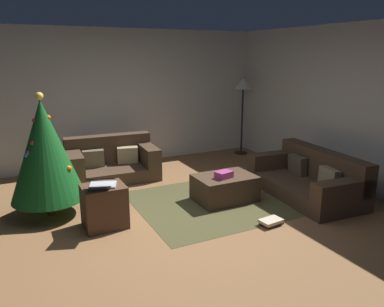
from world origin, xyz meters
TOP-DOWN VIEW (x-y plane):
  - ground_plane at (0.00, 0.00)m, footprint 6.40×6.40m
  - rear_partition at (0.00, 3.14)m, footprint 6.40×0.12m
  - corner_partition at (3.14, 0.00)m, footprint 0.12×6.40m
  - couch_left at (-0.26, 2.25)m, footprint 1.56×0.98m
  - couch_right at (2.25, 0.05)m, footprint 1.07×1.90m
  - ottoman at (0.96, 0.44)m, footprint 0.87×0.61m
  - gift_box at (0.90, 0.37)m, footprint 0.27×0.22m
  - tv_remote at (1.09, 0.57)m, footprint 0.13×0.16m
  - christmas_tree at (-1.42, 1.06)m, footprint 0.96×0.96m
  - side_table at (-0.85, 0.36)m, footprint 0.52×0.44m
  - laptop at (-0.88, 0.30)m, footprint 0.44×0.50m
  - book_stack at (1.06, -0.55)m, footprint 0.33×0.23m
  - corner_lamp at (2.73, 2.64)m, footprint 0.36×0.36m
  - area_rug at (0.96, 0.44)m, footprint 2.60×2.00m

SIDE VIEW (x-z plane):
  - ground_plane at x=0.00m, z-range 0.00..0.00m
  - area_rug at x=0.96m, z-range 0.00..0.01m
  - book_stack at x=1.06m, z-range 0.00..0.08m
  - ottoman at x=0.96m, z-range 0.00..0.38m
  - couch_right at x=2.25m, z-range -0.09..0.60m
  - side_table at x=-0.85m, z-range 0.00..0.54m
  - couch_left at x=-0.26m, z-range -0.08..0.65m
  - tv_remote at x=1.09m, z-range 0.38..0.40m
  - gift_box at x=0.90m, z-range 0.38..0.48m
  - laptop at x=-0.88m, z-range 0.51..0.70m
  - christmas_tree at x=-1.42m, z-range 0.07..1.73m
  - rear_partition at x=0.00m, z-range 0.00..2.60m
  - corner_partition at x=3.14m, z-range 0.00..2.60m
  - corner_lamp at x=2.73m, z-range 0.58..2.23m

